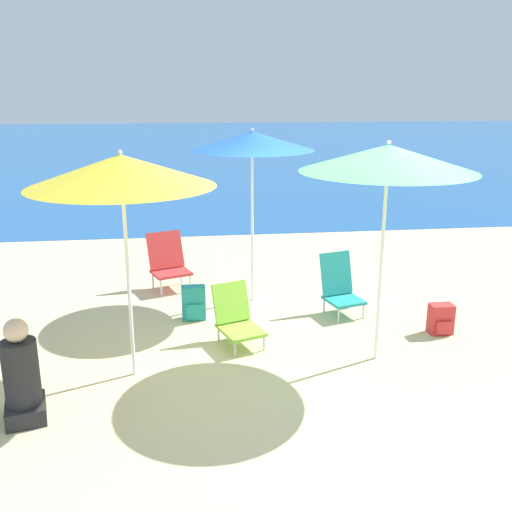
# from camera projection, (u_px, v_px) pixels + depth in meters

# --- Properties ---
(ground_plane) EXTENTS (60.00, 60.00, 0.00)m
(ground_plane) POSITION_uv_depth(u_px,v_px,m) (349.00, 369.00, 5.84)
(ground_plane) COLOR beige
(sea_water) EXTENTS (60.00, 40.00, 0.01)m
(sea_water) POSITION_uv_depth(u_px,v_px,m) (213.00, 144.00, 30.33)
(sea_water) COLOR #1E5699
(sea_water) RESTS_ON ground
(beach_umbrella_yellow) EXTENTS (1.73, 1.73, 2.23)m
(beach_umbrella_yellow) POSITION_uv_depth(u_px,v_px,m) (121.00, 171.00, 5.16)
(beach_umbrella_yellow) COLOR white
(beach_umbrella_yellow) RESTS_ON ground
(beach_umbrella_blue) EXTENTS (1.59, 1.59, 2.29)m
(beach_umbrella_blue) POSITION_uv_depth(u_px,v_px,m) (252.00, 141.00, 7.16)
(beach_umbrella_blue) COLOR white
(beach_umbrella_blue) RESTS_ON ground
(beach_umbrella_green) EXTENTS (1.73, 1.73, 2.29)m
(beach_umbrella_green) POSITION_uv_depth(u_px,v_px,m) (388.00, 159.00, 5.48)
(beach_umbrella_green) COLOR white
(beach_umbrella_green) RESTS_ON ground
(beach_chair_lime) EXTENTS (0.59, 0.71, 0.66)m
(beach_chair_lime) POSITION_uv_depth(u_px,v_px,m) (236.00, 317.00, 6.38)
(beach_chair_lime) COLOR silver
(beach_chair_lime) RESTS_ON ground
(beach_chair_red) EXTENTS (0.66, 0.67, 0.80)m
(beach_chair_red) POSITION_uv_depth(u_px,v_px,m) (168.00, 261.00, 8.12)
(beach_chair_red) COLOR silver
(beach_chair_red) RESTS_ON ground
(beach_chair_teal) EXTENTS (0.54, 0.61, 0.77)m
(beach_chair_teal) POSITION_uv_depth(u_px,v_px,m) (340.00, 286.00, 7.23)
(beach_chair_teal) COLOR silver
(beach_chair_teal) RESTS_ON ground
(person_seated_near) EXTENTS (0.41, 0.46, 0.93)m
(person_seated_near) POSITION_uv_depth(u_px,v_px,m) (22.00, 378.00, 4.84)
(person_seated_near) COLOR #262628
(person_seated_near) RESTS_ON ground
(backpack_teal) EXTENTS (0.29, 0.19, 0.43)m
(backpack_teal) POSITION_uv_depth(u_px,v_px,m) (194.00, 303.00, 7.05)
(backpack_teal) COLOR teal
(backpack_teal) RESTS_ON ground
(backpack_red) EXTENTS (0.27, 0.20, 0.36)m
(backpack_red) POSITION_uv_depth(u_px,v_px,m) (441.00, 319.00, 6.65)
(backpack_red) COLOR red
(backpack_red) RESTS_ON ground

